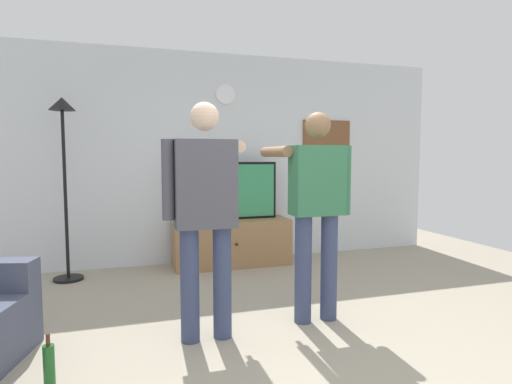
{
  "coord_description": "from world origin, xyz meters",
  "views": [
    {
      "loc": [
        -1.13,
        -2.56,
        1.39
      ],
      "look_at": [
        0.05,
        1.2,
        1.05
      ],
      "focal_mm": 29.82,
      "sensor_mm": 36.0,
      "label": 1
    }
  ],
  "objects_px": {
    "television": "(230,191)",
    "framed_picture": "(326,138)",
    "beverage_bottle": "(49,366)",
    "person_standing_nearer_lamp": "(205,206)",
    "wall_clock": "(225,94)",
    "floor_lamp": "(64,151)",
    "tv_stand": "(232,242)",
    "person_standing_nearer_couch": "(316,203)"
  },
  "relations": [
    {
      "from": "television",
      "to": "beverage_bottle",
      "type": "relative_size",
      "value": 3.53
    },
    {
      "from": "tv_stand",
      "to": "person_standing_nearer_lamp",
      "type": "bearing_deg",
      "value": -109.16
    },
    {
      "from": "tv_stand",
      "to": "floor_lamp",
      "type": "relative_size",
      "value": 0.73
    },
    {
      "from": "television",
      "to": "beverage_bottle",
      "type": "xyz_separation_m",
      "value": [
        -1.74,
        -2.52,
        -0.8
      ]
    },
    {
      "from": "floor_lamp",
      "to": "wall_clock",
      "type": "bearing_deg",
      "value": 11.22
    },
    {
      "from": "wall_clock",
      "to": "person_standing_nearer_lamp",
      "type": "distance_m",
      "value": 2.72
    },
    {
      "from": "wall_clock",
      "to": "tv_stand",
      "type": "bearing_deg",
      "value": -90.0
    },
    {
      "from": "person_standing_nearer_couch",
      "to": "television",
      "type": "bearing_deg",
      "value": 96.53
    },
    {
      "from": "person_standing_nearer_lamp",
      "to": "tv_stand",
      "type": "bearing_deg",
      "value": 70.84
    },
    {
      "from": "television",
      "to": "floor_lamp",
      "type": "xyz_separation_m",
      "value": [
        -1.9,
        -0.13,
        0.5
      ]
    },
    {
      "from": "person_standing_nearer_couch",
      "to": "beverage_bottle",
      "type": "bearing_deg",
      "value": -165.55
    },
    {
      "from": "wall_clock",
      "to": "floor_lamp",
      "type": "bearing_deg",
      "value": -168.78
    },
    {
      "from": "tv_stand",
      "to": "floor_lamp",
      "type": "bearing_deg",
      "value": -177.36
    },
    {
      "from": "television",
      "to": "wall_clock",
      "type": "xyz_separation_m",
      "value": [
        0.0,
        0.24,
        1.24
      ]
    },
    {
      "from": "tv_stand",
      "to": "floor_lamp",
      "type": "height_order",
      "value": "floor_lamp"
    },
    {
      "from": "tv_stand",
      "to": "beverage_bottle",
      "type": "xyz_separation_m",
      "value": [
        -1.74,
        -2.48,
        -0.15
      ]
    },
    {
      "from": "tv_stand",
      "to": "beverage_bottle",
      "type": "distance_m",
      "value": 3.03
    },
    {
      "from": "wall_clock",
      "to": "floor_lamp",
      "type": "relative_size",
      "value": 0.12
    },
    {
      "from": "framed_picture",
      "to": "floor_lamp",
      "type": "height_order",
      "value": "floor_lamp"
    },
    {
      "from": "floor_lamp",
      "to": "person_standing_nearer_couch",
      "type": "xyz_separation_m",
      "value": [
        2.14,
        -1.88,
        -0.45
      ]
    },
    {
      "from": "floor_lamp",
      "to": "person_standing_nearer_lamp",
      "type": "xyz_separation_m",
      "value": [
        1.19,
        -1.97,
        -0.43
      ]
    },
    {
      "from": "beverage_bottle",
      "to": "person_standing_nearer_lamp",
      "type": "bearing_deg",
      "value": 22.3
    },
    {
      "from": "television",
      "to": "person_standing_nearer_couch",
      "type": "bearing_deg",
      "value": -83.47
    },
    {
      "from": "tv_stand",
      "to": "person_standing_nearer_couch",
      "type": "xyz_separation_m",
      "value": [
        0.23,
        -1.97,
        0.7
      ]
    },
    {
      "from": "wall_clock",
      "to": "framed_picture",
      "type": "bearing_deg",
      "value": 0.2
    },
    {
      "from": "wall_clock",
      "to": "floor_lamp",
      "type": "xyz_separation_m",
      "value": [
        -1.9,
        -0.38,
        -0.74
      ]
    },
    {
      "from": "wall_clock",
      "to": "beverage_bottle",
      "type": "distance_m",
      "value": 3.85
    },
    {
      "from": "television",
      "to": "beverage_bottle",
      "type": "bearing_deg",
      "value": -124.57
    },
    {
      "from": "television",
      "to": "framed_picture",
      "type": "bearing_deg",
      "value": 9.69
    },
    {
      "from": "person_standing_nearer_lamp",
      "to": "person_standing_nearer_couch",
      "type": "bearing_deg",
      "value": 5.29
    },
    {
      "from": "television",
      "to": "framed_picture",
      "type": "height_order",
      "value": "framed_picture"
    },
    {
      "from": "wall_clock",
      "to": "floor_lamp",
      "type": "distance_m",
      "value": 2.08
    },
    {
      "from": "person_standing_nearer_lamp",
      "to": "floor_lamp",
      "type": "bearing_deg",
      "value": 121.13
    },
    {
      "from": "person_standing_nearer_couch",
      "to": "beverage_bottle",
      "type": "xyz_separation_m",
      "value": [
        -1.97,
        -0.51,
        -0.85
      ]
    },
    {
      "from": "wall_clock",
      "to": "person_standing_nearer_couch",
      "type": "relative_size",
      "value": 0.14
    },
    {
      "from": "person_standing_nearer_lamp",
      "to": "beverage_bottle",
      "type": "bearing_deg",
      "value": -157.7
    },
    {
      "from": "person_standing_nearer_lamp",
      "to": "beverage_bottle",
      "type": "distance_m",
      "value": 1.41
    },
    {
      "from": "wall_clock",
      "to": "beverage_bottle",
      "type": "xyz_separation_m",
      "value": [
        -1.74,
        -2.77,
        -2.04
      ]
    },
    {
      "from": "framed_picture",
      "to": "wall_clock",
      "type": "bearing_deg",
      "value": -179.8
    },
    {
      "from": "floor_lamp",
      "to": "person_standing_nearer_couch",
      "type": "distance_m",
      "value": 2.88
    },
    {
      "from": "framed_picture",
      "to": "person_standing_nearer_lamp",
      "type": "distance_m",
      "value": 3.26
    },
    {
      "from": "television",
      "to": "person_standing_nearer_couch",
      "type": "relative_size",
      "value": 0.69
    }
  ]
}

